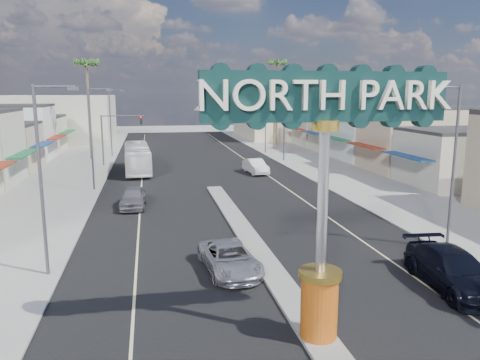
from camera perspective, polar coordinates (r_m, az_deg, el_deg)
name	(u,v)px	position (r m, az deg, el deg)	size (l,w,h in m)	color
ground	(212,186)	(43.67, -3.39, -0.75)	(160.00, 160.00, 0.00)	gray
road	(212,186)	(43.67, -3.39, -0.74)	(20.00, 120.00, 0.01)	black
median_island	(248,237)	(28.36, 0.97, -6.91)	(1.30, 30.00, 0.16)	gray
sidewalk_left	(54,191)	(44.10, -21.73, -1.31)	(8.00, 120.00, 0.12)	gray
sidewalk_right	(353,180)	(47.54, 13.58, -0.01)	(8.00, 120.00, 0.12)	gray
storefront_row_right	(384,136)	(63.11, 17.11, 5.10)	(12.00, 42.00, 6.00)	#B7B29E
backdrop_far_left	(54,119)	(89.07, -21.76, 6.96)	(20.00, 20.00, 8.00)	#B7B29E
backdrop_far_right	(294,116)	(91.82, 6.57, 7.74)	(20.00, 20.00, 8.00)	beige
gateway_sign	(324,176)	(15.72, 10.17, 0.51)	(8.20, 1.50, 9.15)	#BA470E
traffic_signal_left	(118,130)	(56.71, -14.66, 5.93)	(5.09, 0.45, 6.00)	#47474C
traffic_signal_right	(270,128)	(58.51, 3.71, 6.39)	(5.09, 0.45, 6.00)	#47474C
streetlight_l_near	(44,172)	(23.22, -22.80, 0.95)	(2.03, 0.22, 9.00)	#47474C
streetlight_l_mid	(93,134)	(42.86, -17.49, 5.41)	(2.03, 0.22, 9.00)	#47474C
streetlight_l_far	(112,119)	(64.71, -15.38, 7.15)	(2.03, 0.22, 9.00)	#47474C
streetlight_r_near	(452,159)	(27.83, 24.39, 2.32)	(2.03, 0.22, 9.00)	#47474C
streetlight_r_mid	(320,130)	(45.52, 9.74, 6.03)	(2.03, 0.22, 9.00)	#47474C
streetlight_r_far	(264,118)	(66.50, 3.00, 7.60)	(2.03, 0.22, 9.00)	#47474C
palm_left_far	(87,69)	(62.93, -18.20, 12.78)	(2.60, 2.60, 13.10)	brown
palm_right_mid	(275,78)	(70.95, 4.31, 12.25)	(2.60, 2.60, 12.10)	brown
palm_right_far	(277,68)	(77.33, 4.59, 13.44)	(2.60, 2.60, 14.10)	brown
suv_left	(230,258)	(23.04, -1.27, -9.53)	(2.31, 5.02, 1.40)	#B8B8BD
suv_right	(453,270)	(23.22, 24.53, -9.94)	(2.41, 5.93, 1.72)	black
car_parked_left	(133,198)	(36.31, -12.89, -2.10)	(1.84, 4.58, 1.56)	slate
car_parked_right	(255,166)	(50.33, 1.90, 1.69)	(1.64, 4.70, 1.55)	white
city_bus	(137,158)	(52.35, -12.43, 2.64)	(2.59, 11.06, 3.08)	white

